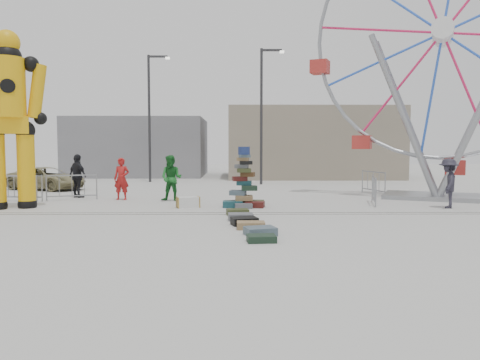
{
  "coord_description": "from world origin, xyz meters",
  "views": [
    {
      "loc": [
        1.51,
        -14.85,
        2.26
      ],
      "look_at": [
        1.64,
        1.23,
        1.11
      ],
      "focal_mm": 35.0,
      "sensor_mm": 36.0,
      "label": 1
    }
  ],
  "objects_px": {
    "suitcase_tower": "(244,190)",
    "barricade_wheel_back": "(373,182)",
    "barricade_dummy_a": "(14,188)",
    "parked_suv": "(46,178)",
    "pedestrian_black": "(78,176)",
    "pedestrian_red": "(122,179)",
    "barricade_dummy_b": "(19,188)",
    "pedestrian_grey": "(448,183)",
    "steamer_trunk": "(188,202)",
    "crash_test_dummy": "(9,112)",
    "lamp_post_right": "(263,109)",
    "lamp_post_left": "(151,111)",
    "barricade_dummy_c": "(72,187)",
    "barricade_wheel_front": "(374,190)",
    "ferris_wheel": "(442,55)",
    "pedestrian_green": "(171,178)"
  },
  "relations": [
    {
      "from": "barricade_dummy_b",
      "to": "barricade_wheel_front",
      "type": "height_order",
      "value": "same"
    },
    {
      "from": "lamp_post_left",
      "to": "suitcase_tower",
      "type": "bearing_deg",
      "value": -65.36
    },
    {
      "from": "ferris_wheel",
      "to": "steamer_trunk",
      "type": "bearing_deg",
      "value": -141.04
    },
    {
      "from": "barricade_dummy_b",
      "to": "parked_suv",
      "type": "distance_m",
      "value": 5.28
    },
    {
      "from": "crash_test_dummy",
      "to": "pedestrian_red",
      "type": "height_order",
      "value": "crash_test_dummy"
    },
    {
      "from": "barricade_wheel_back",
      "to": "suitcase_tower",
      "type": "bearing_deg",
      "value": -67.56
    },
    {
      "from": "barricade_wheel_front",
      "to": "pedestrian_red",
      "type": "height_order",
      "value": "pedestrian_red"
    },
    {
      "from": "lamp_post_left",
      "to": "crash_test_dummy",
      "type": "height_order",
      "value": "lamp_post_left"
    },
    {
      "from": "crash_test_dummy",
      "to": "pedestrian_grey",
      "type": "distance_m",
      "value": 16.17
    },
    {
      "from": "barricade_wheel_front",
      "to": "pedestrian_grey",
      "type": "distance_m",
      "value": 2.69
    },
    {
      "from": "barricade_dummy_a",
      "to": "suitcase_tower",
      "type": "bearing_deg",
      "value": -2.01
    },
    {
      "from": "steamer_trunk",
      "to": "barricade_dummy_b",
      "type": "height_order",
      "value": "barricade_dummy_b"
    },
    {
      "from": "steamer_trunk",
      "to": "pedestrian_black",
      "type": "height_order",
      "value": "pedestrian_black"
    },
    {
      "from": "steamer_trunk",
      "to": "pedestrian_green",
      "type": "relative_size",
      "value": 0.44
    },
    {
      "from": "barricade_wheel_front",
      "to": "barricade_wheel_back",
      "type": "distance_m",
      "value": 4.21
    },
    {
      "from": "pedestrian_black",
      "to": "crash_test_dummy",
      "type": "bearing_deg",
      "value": 109.42
    },
    {
      "from": "barricade_dummy_b",
      "to": "pedestrian_black",
      "type": "height_order",
      "value": "pedestrian_black"
    },
    {
      "from": "pedestrian_red",
      "to": "pedestrian_green",
      "type": "relative_size",
      "value": 0.94
    },
    {
      "from": "crash_test_dummy",
      "to": "pedestrian_green",
      "type": "relative_size",
      "value": 3.48
    },
    {
      "from": "barricade_wheel_front",
      "to": "parked_suv",
      "type": "relative_size",
      "value": 0.47
    },
    {
      "from": "ferris_wheel",
      "to": "parked_suv",
      "type": "distance_m",
      "value": 20.03
    },
    {
      "from": "lamp_post_right",
      "to": "lamp_post_left",
      "type": "distance_m",
      "value": 7.28
    },
    {
      "from": "steamer_trunk",
      "to": "crash_test_dummy",
      "type": "bearing_deg",
      "value": 166.18
    },
    {
      "from": "pedestrian_black",
      "to": "barricade_wheel_front",
      "type": "bearing_deg",
      "value": -154.06
    },
    {
      "from": "ferris_wheel",
      "to": "pedestrian_grey",
      "type": "bearing_deg",
      "value": -83.63
    },
    {
      "from": "barricade_dummy_b",
      "to": "crash_test_dummy",
      "type": "bearing_deg",
      "value": -63.05
    },
    {
      "from": "ferris_wheel",
      "to": "parked_suv",
      "type": "bearing_deg",
      "value": -169.37
    },
    {
      "from": "suitcase_tower",
      "to": "barricade_wheel_front",
      "type": "height_order",
      "value": "suitcase_tower"
    },
    {
      "from": "lamp_post_left",
      "to": "barricade_dummy_c",
      "type": "xyz_separation_m",
      "value": [
        -1.52,
        -10.17,
        -3.93
      ]
    },
    {
      "from": "lamp_post_left",
      "to": "ferris_wheel",
      "type": "distance_m",
      "value": 17.27
    },
    {
      "from": "barricade_wheel_back",
      "to": "ferris_wheel",
      "type": "bearing_deg",
      "value": 31.2
    },
    {
      "from": "suitcase_tower",
      "to": "barricade_dummy_b",
      "type": "relative_size",
      "value": 1.13
    },
    {
      "from": "lamp_post_left",
      "to": "parked_suv",
      "type": "relative_size",
      "value": 1.89
    },
    {
      "from": "crash_test_dummy",
      "to": "barricade_dummy_a",
      "type": "height_order",
      "value": "crash_test_dummy"
    },
    {
      "from": "suitcase_tower",
      "to": "barricade_wheel_back",
      "type": "height_order",
      "value": "suitcase_tower"
    },
    {
      "from": "lamp_post_right",
      "to": "lamp_post_left",
      "type": "xyz_separation_m",
      "value": [
        -7.0,
        2.0,
        0.0
      ]
    },
    {
      "from": "pedestrian_green",
      "to": "pedestrian_grey",
      "type": "height_order",
      "value": "pedestrian_green"
    },
    {
      "from": "lamp_post_left",
      "to": "pedestrian_red",
      "type": "relative_size",
      "value": 4.47
    },
    {
      "from": "crash_test_dummy",
      "to": "barricade_wheel_front",
      "type": "distance_m",
      "value": 13.95
    },
    {
      "from": "lamp_post_right",
      "to": "pedestrian_red",
      "type": "bearing_deg",
      "value": -128.62
    },
    {
      "from": "crash_test_dummy",
      "to": "barricade_dummy_c",
      "type": "height_order",
      "value": "crash_test_dummy"
    },
    {
      "from": "barricade_dummy_a",
      "to": "barricade_wheel_front",
      "type": "bearing_deg",
      "value": 4.82
    },
    {
      "from": "barricade_dummy_c",
      "to": "barricade_wheel_back",
      "type": "distance_m",
      "value": 13.75
    },
    {
      "from": "barricade_dummy_a",
      "to": "parked_suv",
      "type": "xyz_separation_m",
      "value": [
        -0.81,
        5.28,
        0.04
      ]
    },
    {
      "from": "lamp_post_right",
      "to": "lamp_post_left",
      "type": "bearing_deg",
      "value": 164.05
    },
    {
      "from": "lamp_post_left",
      "to": "ferris_wheel",
      "type": "bearing_deg",
      "value": -34.36
    },
    {
      "from": "steamer_trunk",
      "to": "barricade_dummy_c",
      "type": "height_order",
      "value": "barricade_dummy_c"
    },
    {
      "from": "pedestrian_black",
      "to": "pedestrian_red",
      "type": "bearing_deg",
      "value": -165.14
    },
    {
      "from": "barricade_wheel_back",
      "to": "lamp_post_right",
      "type": "bearing_deg",
      "value": -153.38
    },
    {
      "from": "barricade_dummy_b",
      "to": "pedestrian_grey",
      "type": "distance_m",
      "value": 16.94
    }
  ]
}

